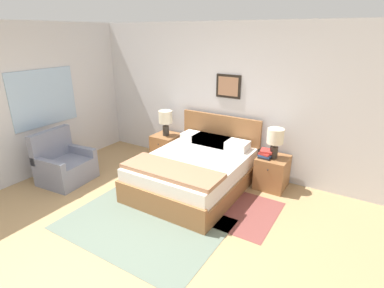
% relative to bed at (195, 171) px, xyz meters
% --- Properties ---
extents(ground_plane, '(16.00, 16.00, 0.00)m').
position_rel_bed_xyz_m(ground_plane, '(-0.01, -1.78, -0.31)').
color(ground_plane, tan).
extents(wall_back, '(7.72, 0.09, 2.60)m').
position_rel_bed_xyz_m(wall_back, '(-0.01, 1.02, 0.99)').
color(wall_back, silver).
rests_on(wall_back, ground_plane).
extents(wall_left, '(0.08, 5.18, 2.60)m').
position_rel_bed_xyz_m(wall_left, '(-2.70, -0.41, 0.99)').
color(wall_left, silver).
rests_on(wall_left, ground_plane).
extents(area_rug_main, '(2.12, 1.50, 0.01)m').
position_rel_bed_xyz_m(area_rug_main, '(-0.07, -1.23, -0.30)').
color(area_rug_main, slate).
rests_on(area_rug_main, ground_plane).
extents(area_rug_bedside, '(0.74, 1.11, 0.01)m').
position_rel_bed_xyz_m(area_rug_bedside, '(1.06, -0.26, -0.30)').
color(area_rug_bedside, brown).
rests_on(area_rug_bedside, ground_plane).
extents(bed, '(1.53, 1.95, 1.03)m').
position_rel_bed_xyz_m(bed, '(0.00, 0.00, 0.00)').
color(bed, '#936038').
rests_on(bed, ground_plane).
extents(armchair, '(0.77, 0.85, 0.88)m').
position_rel_bed_xyz_m(armchair, '(-2.04, -0.95, -0.02)').
color(armchair, gray).
rests_on(armchair, ground_plane).
extents(nightstand_near_window, '(0.48, 0.53, 0.53)m').
position_rel_bed_xyz_m(nightstand_near_window, '(-1.07, 0.69, -0.04)').
color(nightstand_near_window, '#936038').
rests_on(nightstand_near_window, ground_plane).
extents(nightstand_by_door, '(0.48, 0.53, 0.53)m').
position_rel_bed_xyz_m(nightstand_by_door, '(1.07, 0.69, -0.04)').
color(nightstand_by_door, '#936038').
rests_on(nightstand_by_door, ground_plane).
extents(table_lamp_near_window, '(0.26, 0.26, 0.49)m').
position_rel_bed_xyz_m(table_lamp_near_window, '(-1.05, 0.67, 0.55)').
color(table_lamp_near_window, '#2D2823').
rests_on(table_lamp_near_window, nightstand_near_window).
extents(table_lamp_by_door, '(0.26, 0.26, 0.49)m').
position_rel_bed_xyz_m(table_lamp_by_door, '(1.07, 0.67, 0.55)').
color(table_lamp_by_door, '#2D2823').
rests_on(table_lamp_by_door, nightstand_by_door).
extents(book_thick_bottom, '(0.21, 0.27, 0.03)m').
position_rel_bed_xyz_m(book_thick_bottom, '(0.96, 0.64, 0.24)').
color(book_thick_bottom, '#232328').
rests_on(book_thick_bottom, nightstand_by_door).
extents(book_hardcover_middle, '(0.22, 0.26, 0.03)m').
position_rel_bed_xyz_m(book_hardcover_middle, '(0.96, 0.64, 0.27)').
color(book_hardcover_middle, '#335693').
rests_on(book_hardcover_middle, book_thick_bottom).
extents(book_novel_upper, '(0.21, 0.27, 0.03)m').
position_rel_bed_xyz_m(book_novel_upper, '(0.96, 0.64, 0.30)').
color(book_novel_upper, '#B7332D').
rests_on(book_novel_upper, book_hardcover_middle).
extents(book_slim_near_top, '(0.22, 0.23, 0.03)m').
position_rel_bed_xyz_m(book_slim_near_top, '(0.96, 0.64, 0.33)').
color(book_slim_near_top, '#B7332D').
rests_on(book_slim_near_top, book_novel_upper).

